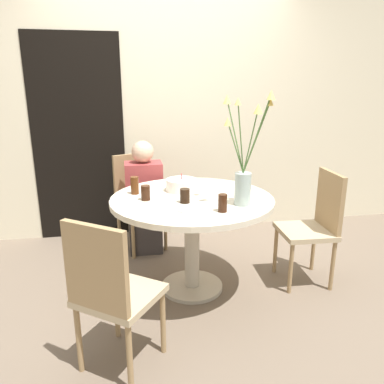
% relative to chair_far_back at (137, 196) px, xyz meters
% --- Properties ---
extents(ground_plane, '(16.00, 16.00, 0.00)m').
position_rel_chair_far_back_xyz_m(ground_plane, '(0.37, -0.92, -0.52)').
color(ground_plane, '#6B5B4C').
extents(wall_back, '(8.00, 0.05, 2.60)m').
position_rel_chair_far_back_xyz_m(wall_back, '(0.37, 0.40, 0.78)').
color(wall_back, beige).
rests_on(wall_back, ground_plane).
extents(doorway_panel, '(0.90, 0.01, 2.05)m').
position_rel_chair_far_back_xyz_m(doorway_panel, '(-0.55, 0.37, 0.51)').
color(doorway_panel, black).
rests_on(doorway_panel, ground_plane).
extents(dining_table, '(1.21, 1.21, 0.76)m').
position_rel_chair_far_back_xyz_m(dining_table, '(0.37, -0.92, 0.11)').
color(dining_table, beige).
rests_on(dining_table, ground_plane).
extents(chair_far_back, '(0.52, 0.52, 0.92)m').
position_rel_chair_far_back_xyz_m(chair_far_back, '(0.00, 0.00, 0.00)').
color(chair_far_back, tan).
rests_on(chair_far_back, ground_plane).
extents(chair_right_flank, '(0.56, 0.56, 0.92)m').
position_rel_chair_far_back_xyz_m(chair_right_flank, '(-0.22, -1.71, 0.00)').
color(chair_right_flank, tan).
rests_on(chair_right_flank, ground_plane).
extents(chair_left_flank, '(0.42, 0.42, 0.92)m').
position_rel_chair_far_back_xyz_m(chair_left_flank, '(1.36, -0.97, 0.00)').
color(chair_left_flank, tan).
rests_on(chair_left_flank, ground_plane).
extents(birthday_cake, '(0.24, 0.24, 0.14)m').
position_rel_chair_far_back_xyz_m(birthday_cake, '(0.32, -0.73, 0.29)').
color(birthday_cake, white).
rests_on(birthday_cake, dining_table).
extents(flower_vase, '(0.32, 0.24, 0.77)m').
position_rel_chair_far_back_xyz_m(flower_vase, '(0.69, -1.16, 0.50)').
color(flower_vase, '#9EB2AD').
rests_on(flower_vase, dining_table).
extents(side_plate, '(0.17, 0.17, 0.01)m').
position_rel_chair_far_back_xyz_m(side_plate, '(0.30, -1.21, 0.24)').
color(side_plate, white).
rests_on(side_plate, dining_table).
extents(drink_glass_0, '(0.07, 0.07, 0.11)m').
position_rel_chair_far_back_xyz_m(drink_glass_0, '(0.03, -0.93, 0.29)').
color(drink_glass_0, '#33190C').
rests_on(drink_glass_0, dining_table).
extents(drink_glass_1, '(0.07, 0.07, 0.10)m').
position_rel_chair_far_back_xyz_m(drink_glass_1, '(0.30, -1.04, 0.29)').
color(drink_glass_1, black).
rests_on(drink_glass_1, dining_table).
extents(drink_glass_2, '(0.06, 0.06, 0.13)m').
position_rel_chair_far_back_xyz_m(drink_glass_2, '(-0.04, -0.75, 0.31)').
color(drink_glass_2, '#51280F').
rests_on(drink_glass_2, dining_table).
extents(drink_glass_3, '(0.06, 0.06, 0.12)m').
position_rel_chair_far_back_xyz_m(drink_glass_3, '(0.51, -1.28, 0.30)').
color(drink_glass_3, '#33190C').
rests_on(drink_glass_3, dining_table).
extents(person_boy, '(0.34, 0.24, 1.08)m').
position_rel_chair_far_back_xyz_m(person_boy, '(0.06, -0.15, -0.01)').
color(person_boy, '#383333').
rests_on(person_boy, ground_plane).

